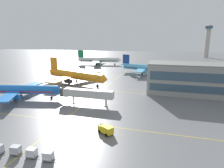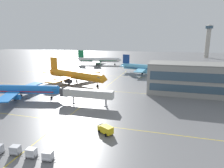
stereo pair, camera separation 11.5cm
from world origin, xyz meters
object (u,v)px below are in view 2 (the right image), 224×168
(control_tower, at_px, (208,39))
(airliner_front_gate, at_px, (20,90))
(airliner_third_row, at_px, (146,68))
(airliner_far_left_stand, at_px, (98,60))
(airliner_second_row, at_px, (75,75))
(baggage_cart_row_fourth, at_px, (15,150))
(jet_bridge, at_px, (83,93))
(baggage_cart_row_fifth, at_px, (31,153))
(baggage_cart_row_rightmost, at_px, (48,156))
(service_truck_red_van, at_px, (105,129))

(control_tower, bearing_deg, airliner_front_gate, -116.77)
(airliner_third_row, relative_size, airliner_far_left_stand, 0.94)
(airliner_second_row, bearing_deg, baggage_cart_row_fourth, -74.78)
(airliner_front_gate, distance_m, airliner_third_row, 79.54)
(jet_bridge, bearing_deg, airliner_second_row, 120.87)
(airliner_second_row, xyz_separation_m, control_tower, (91.37, 169.37, 18.18))
(airliner_third_row, xyz_separation_m, jet_bridge, (-15.42, -67.29, -0.09))
(airliner_front_gate, relative_size, baggage_cart_row_fifth, 12.02)
(airliner_second_row, distance_m, control_tower, 193.29)
(baggage_cart_row_fifth, relative_size, jet_bridge, 0.14)
(jet_bridge, xyz_separation_m, control_tower, (74.07, 198.30, 18.50))
(baggage_cart_row_fifth, bearing_deg, baggage_cart_row_rightmost, 0.07)
(airliner_front_gate, distance_m, baggage_cart_row_fifth, 43.68)
(airliner_second_row, bearing_deg, airliner_third_row, 49.54)
(airliner_third_row, xyz_separation_m, baggage_cart_row_fourth, (-15.94, -99.98, -3.14))
(baggage_cart_row_fourth, height_order, baggage_cart_row_rightmost, same)
(airliner_far_left_stand, height_order, service_truck_red_van, airliner_far_left_stand)
(service_truck_red_van, bearing_deg, baggage_cart_row_fourth, -138.14)
(airliner_front_gate, relative_size, baggage_cart_row_fourth, 12.02)
(airliner_far_left_stand, relative_size, baggage_cart_row_rightmost, 14.50)
(airliner_far_left_stand, distance_m, baggage_cart_row_rightmost, 139.28)
(service_truck_red_van, distance_m, baggage_cart_row_fourth, 20.21)
(airliner_second_row, relative_size, control_tower, 1.03)
(airliner_third_row, relative_size, service_truck_red_van, 8.62)
(airliner_third_row, height_order, airliner_far_left_stand, airliner_far_left_stand)
(baggage_cart_row_fifth, bearing_deg, service_truck_red_van, 49.96)
(airliner_front_gate, height_order, service_truck_red_van, airliner_front_gate)
(airliner_second_row, relative_size, service_truck_red_van, 9.03)
(airliner_front_gate, bearing_deg, airliner_second_row, 73.14)
(service_truck_red_van, distance_m, baggage_cart_row_fifth, 17.54)
(service_truck_red_van, bearing_deg, airliner_far_left_stand, 110.31)
(airliner_second_row, bearing_deg, control_tower, 61.66)
(airliner_far_left_stand, bearing_deg, baggage_cart_row_rightmost, -74.51)
(service_truck_red_van, height_order, baggage_cart_row_fourth, service_truck_red_van)
(airliner_far_left_stand, distance_m, baggage_cart_row_fourth, 137.52)
(airliner_third_row, bearing_deg, airliner_front_gate, -121.56)
(baggage_cart_row_rightmost, bearing_deg, service_truck_red_van, 60.76)
(baggage_cart_row_fourth, bearing_deg, airliner_third_row, 80.94)
(baggage_cart_row_fifth, bearing_deg, jet_bridge, 95.68)
(service_truck_red_van, xyz_separation_m, jet_bridge, (-14.53, 19.21, 2.88))
(airliner_far_left_stand, height_order, control_tower, control_tower)
(baggage_cart_row_fourth, distance_m, jet_bridge, 32.84)
(airliner_third_row, bearing_deg, baggage_cart_row_rightmost, -94.81)
(airliner_second_row, bearing_deg, jet_bridge, -59.13)
(jet_bridge, bearing_deg, baggage_cart_row_fourth, -90.92)
(baggage_cart_row_fourth, bearing_deg, baggage_cart_row_fifth, 0.91)
(service_truck_red_van, height_order, jet_bridge, jet_bridge)
(airliner_front_gate, relative_size, airliner_third_row, 0.88)
(airliner_third_row, distance_m, jet_bridge, 69.03)
(airliner_second_row, height_order, control_tower, control_tower)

